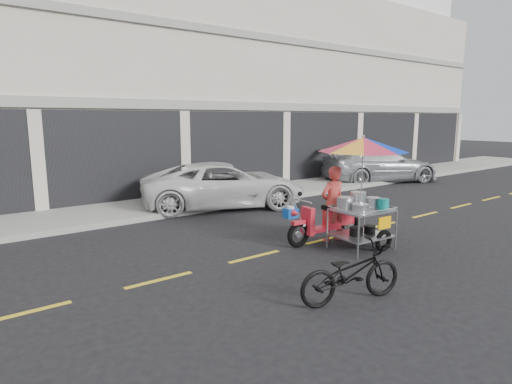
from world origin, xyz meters
TOP-DOWN VIEW (x-y plane):
  - ground at (0.00, 0.00)m, footprint 90.00×90.00m
  - sidewalk at (0.00, 5.50)m, footprint 45.00×3.00m
  - shophouse_block at (2.82, 10.59)m, footprint 36.00×8.11m
  - centerline at (0.00, 0.00)m, footprint 42.00×0.10m
  - white_pickup at (0.14, 4.34)m, footprint 5.38×3.85m
  - silver_pickup at (8.23, 4.70)m, footprint 5.34×3.62m
  - near_bicycle at (-2.12, -2.49)m, footprint 1.77×1.00m
  - food_vendor_rig at (0.06, -0.61)m, footprint 2.33×2.01m

SIDE VIEW (x-z plane):
  - ground at x=0.00m, z-range 0.00..0.00m
  - centerline at x=0.00m, z-range 0.00..0.01m
  - sidewalk at x=0.00m, z-range 0.00..0.15m
  - near_bicycle at x=-2.12m, z-range 0.00..0.88m
  - white_pickup at x=0.14m, z-range 0.00..1.36m
  - silver_pickup at x=8.23m, z-range 0.00..1.44m
  - food_vendor_rig at x=0.06m, z-range 0.30..2.65m
  - shophouse_block at x=2.82m, z-range -0.96..9.44m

